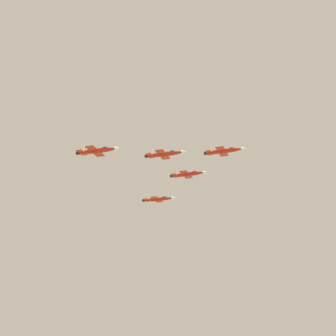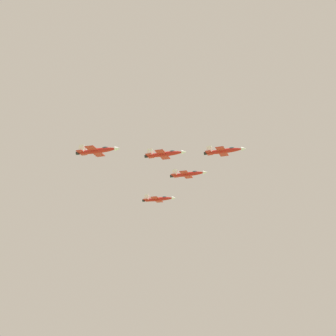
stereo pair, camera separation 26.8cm
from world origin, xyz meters
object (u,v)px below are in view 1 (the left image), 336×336
object	(u,v)px
jet_right_wingman	(165,154)
jet_left_outer	(158,199)
jet_lead	(224,151)
jet_left_wingman	(188,174)
jet_right_outer	(97,151)

from	to	relation	value
jet_right_wingman	jet_left_outer	world-z (taller)	jet_right_wingman
jet_lead	jet_left_outer	xyz separation A→B (m)	(44.45, -14.01, -6.79)
jet_left_wingman	jet_right_outer	bearing A→B (deg)	-110.27
jet_lead	jet_right_outer	bearing A→B (deg)	-138.56
jet_lead	jet_right_wingman	size ratio (longest dim) A/B	1.06
jet_lead	jet_left_outer	distance (m)	47.10
jet_left_wingman	jet_left_outer	xyz separation A→B (m)	(22.23, -7.01, -4.79)
jet_right_outer	jet_left_wingman	bearing A→B (deg)	67.56
jet_lead	jet_right_outer	size ratio (longest dim) A/B	1.03
jet_lead	jet_right_outer	xyz separation A→B (m)	(20.99, 41.61, -7.26)
jet_left_outer	jet_right_outer	bearing A→B (deg)	-90.80
jet_lead	jet_left_wingman	bearing A→B (deg)	140.71
jet_lead	jet_left_outer	world-z (taller)	jet_lead
jet_right_wingman	jet_left_outer	xyz separation A→B (m)	(33.95, -34.82, -1.98)
jet_right_wingman	jet_right_outer	size ratio (longest dim) A/B	0.97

